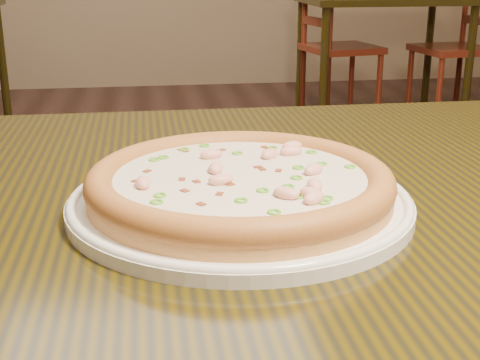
{
  "coord_description": "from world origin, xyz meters",
  "views": [
    {
      "loc": [
        0.01,
        -0.85,
        0.98
      ],
      "look_at": [
        0.1,
        -0.26,
        0.78
      ],
      "focal_mm": 50.0,
      "sensor_mm": 36.0,
      "label": 1
    }
  ],
  "objects": [
    {
      "name": "hero_table",
      "position": [
        0.22,
        -0.21,
        0.65
      ],
      "size": [
        1.2,
        0.8,
        0.75
      ],
      "color": "black",
      "rests_on": "ground"
    },
    {
      "name": "plate",
      "position": [
        0.1,
        -0.26,
        0.76
      ],
      "size": [
        0.33,
        0.33,
        0.02
      ],
      "color": "white",
      "rests_on": "hero_table"
    },
    {
      "name": "pizza",
      "position": [
        0.1,
        -0.26,
        0.78
      ],
      "size": [
        0.29,
        0.29,
        0.03
      ],
      "color": "tan",
      "rests_on": "plate"
    },
    {
      "name": "bg_table_right",
      "position": [
        1.51,
        3.24,
        0.65
      ],
      "size": [
        1.0,
        0.7,
        0.75
      ],
      "color": "black",
      "rests_on": "ground"
    },
    {
      "name": "chair_c",
      "position": [
        1.21,
        3.27,
        0.44
      ],
      "size": [
        0.49,
        0.49,
        0.95
      ],
      "color": "maroon",
      "rests_on": "ground"
    },
    {
      "name": "chair_d",
      "position": [
        2.0,
        3.14,
        0.44
      ],
      "size": [
        0.47,
        0.47,
        0.95
      ],
      "color": "maroon",
      "rests_on": "ground"
    }
  ]
}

